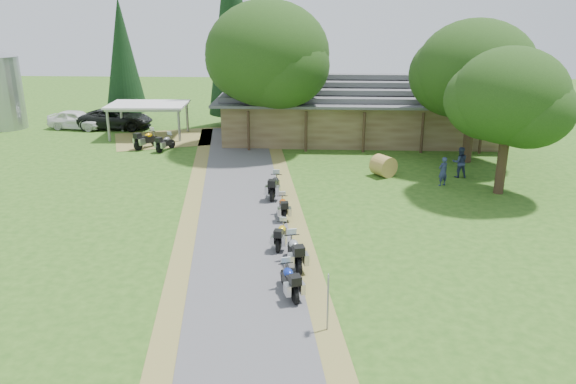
{
  "coord_description": "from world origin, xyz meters",
  "views": [
    {
      "loc": [
        2.55,
        -18.68,
        9.93
      ],
      "look_at": [
        1.4,
        5.84,
        1.6
      ],
      "focal_mm": 35.0,
      "sensor_mm": 36.0,
      "label": 1
    }
  ],
  "objects_px": {
    "motorcycle_row_d": "(283,206)",
    "hay_bale": "(383,166)",
    "motorcycle_row_b": "(295,250)",
    "motorcycle_row_c": "(281,234)",
    "car_white_sedan": "(76,117)",
    "motorcycle_row_e": "(275,185)",
    "motorcycle_row_a": "(290,279)",
    "silo": "(2,90)",
    "lodge": "(360,106)",
    "motorcycle_carport_b": "(165,142)",
    "motorcycle_carport_a": "(146,138)",
    "carport": "(149,120)",
    "car_dark_suv": "(115,114)"
  },
  "relations": [
    {
      "from": "motorcycle_row_e",
      "to": "motorcycle_carport_b",
      "type": "bearing_deg",
      "value": 46.74
    },
    {
      "from": "motorcycle_row_d",
      "to": "hay_bale",
      "type": "height_order",
      "value": "hay_bale"
    },
    {
      "from": "carport",
      "to": "motorcycle_row_c",
      "type": "relative_size",
      "value": 3.54
    },
    {
      "from": "motorcycle_row_d",
      "to": "hay_bale",
      "type": "bearing_deg",
      "value": -46.76
    },
    {
      "from": "motorcycle_carport_a",
      "to": "motorcycle_carport_b",
      "type": "bearing_deg",
      "value": -81.91
    },
    {
      "from": "motorcycle_carport_a",
      "to": "car_white_sedan",
      "type": "bearing_deg",
      "value": 82.71
    },
    {
      "from": "motorcycle_row_a",
      "to": "motorcycle_row_e",
      "type": "height_order",
      "value": "motorcycle_row_e"
    },
    {
      "from": "silo",
      "to": "motorcycle_row_a",
      "type": "distance_m",
      "value": 36.45
    },
    {
      "from": "silo",
      "to": "motorcycle_row_e",
      "type": "relative_size",
      "value": 3.21
    },
    {
      "from": "motorcycle_row_b",
      "to": "hay_bale",
      "type": "relative_size",
      "value": 1.56
    },
    {
      "from": "motorcycle_row_e",
      "to": "motorcycle_carport_a",
      "type": "relative_size",
      "value": 0.97
    },
    {
      "from": "silo",
      "to": "motorcycle_row_d",
      "type": "relative_size",
      "value": 3.75
    },
    {
      "from": "motorcycle_row_d",
      "to": "hay_bale",
      "type": "distance_m",
      "value": 9.08
    },
    {
      "from": "motorcycle_row_a",
      "to": "motorcycle_row_e",
      "type": "relative_size",
      "value": 0.9
    },
    {
      "from": "car_dark_suv",
      "to": "motorcycle_row_a",
      "type": "relative_size",
      "value": 3.64
    },
    {
      "from": "motorcycle_row_b",
      "to": "motorcycle_row_e",
      "type": "xyz_separation_m",
      "value": [
        -1.37,
        8.27,
        0.0
      ]
    },
    {
      "from": "lodge",
      "to": "motorcycle_row_a",
      "type": "xyz_separation_m",
      "value": [
        -4.23,
        -24.84,
        -1.84
      ]
    },
    {
      "from": "motorcycle_row_c",
      "to": "motorcycle_row_d",
      "type": "bearing_deg",
      "value": 8.97
    },
    {
      "from": "car_white_sedan",
      "to": "car_dark_suv",
      "type": "relative_size",
      "value": 0.92
    },
    {
      "from": "motorcycle_carport_a",
      "to": "hay_bale",
      "type": "distance_m",
      "value": 17.24
    },
    {
      "from": "silo",
      "to": "motorcycle_row_d",
      "type": "bearing_deg",
      "value": -38.78
    },
    {
      "from": "motorcycle_row_a",
      "to": "motorcycle_carport_b",
      "type": "bearing_deg",
      "value": 6.93
    },
    {
      "from": "lodge",
      "to": "carport",
      "type": "relative_size",
      "value": 3.64
    },
    {
      "from": "motorcycle_carport_b",
      "to": "hay_bale",
      "type": "height_order",
      "value": "hay_bale"
    },
    {
      "from": "motorcycle_row_b",
      "to": "car_dark_suv",
      "type": "bearing_deg",
      "value": 18.5
    },
    {
      "from": "motorcycle_row_b",
      "to": "motorcycle_row_e",
      "type": "relative_size",
      "value": 1.0
    },
    {
      "from": "motorcycle_row_d",
      "to": "motorcycle_carport_a",
      "type": "relative_size",
      "value": 0.83
    },
    {
      "from": "silo",
      "to": "hay_bale",
      "type": "distance_m",
      "value": 32.04
    },
    {
      "from": "motorcycle_carport_a",
      "to": "hay_bale",
      "type": "bearing_deg",
      "value": -79.36
    },
    {
      "from": "carport",
      "to": "motorcycle_row_b",
      "type": "bearing_deg",
      "value": -63.44
    },
    {
      "from": "lodge",
      "to": "car_dark_suv",
      "type": "xyz_separation_m",
      "value": [
        -19.79,
        2.26,
        -1.21
      ]
    },
    {
      "from": "car_dark_suv",
      "to": "motorcycle_carport_b",
      "type": "relative_size",
      "value": 3.59
    },
    {
      "from": "car_white_sedan",
      "to": "hay_bale",
      "type": "distance_m",
      "value": 26.59
    },
    {
      "from": "lodge",
      "to": "motorcycle_carport_b",
      "type": "relative_size",
      "value": 11.9
    },
    {
      "from": "motorcycle_row_d",
      "to": "motorcycle_row_a",
      "type": "bearing_deg",
      "value": 176.39
    },
    {
      "from": "motorcycle_row_d",
      "to": "motorcycle_carport_b",
      "type": "height_order",
      "value": "motorcycle_carport_b"
    },
    {
      "from": "lodge",
      "to": "motorcycle_row_e",
      "type": "xyz_separation_m",
      "value": [
        -5.5,
        -14.28,
        -1.78
      ]
    },
    {
      "from": "car_white_sedan",
      "to": "motorcycle_carport_b",
      "type": "bearing_deg",
      "value": -116.58
    },
    {
      "from": "lodge",
      "to": "carport",
      "type": "distance_m",
      "value": 16.25
    },
    {
      "from": "lodge",
      "to": "silo",
      "type": "height_order",
      "value": "silo"
    },
    {
      "from": "car_white_sedan",
      "to": "motorcycle_row_e",
      "type": "height_order",
      "value": "car_white_sedan"
    },
    {
      "from": "car_dark_suv",
      "to": "motorcycle_row_e",
      "type": "xyz_separation_m",
      "value": [
        14.29,
        -16.54,
        -0.56
      ]
    },
    {
      "from": "lodge",
      "to": "motorcycle_carport_b",
      "type": "height_order",
      "value": "lodge"
    },
    {
      "from": "motorcycle_row_e",
      "to": "hay_bale",
      "type": "xyz_separation_m",
      "value": [
        6.25,
        4.14,
        -0.04
      ]
    },
    {
      "from": "car_dark_suv",
      "to": "motorcycle_row_b",
      "type": "xyz_separation_m",
      "value": [
        15.66,
        -24.81,
        -0.56
      ]
    },
    {
      "from": "motorcycle_row_a",
      "to": "motorcycle_carport_a",
      "type": "xyz_separation_m",
      "value": [
        -11.16,
        20.75,
        0.09
      ]
    },
    {
      "from": "motorcycle_row_b",
      "to": "motorcycle_row_c",
      "type": "xyz_separation_m",
      "value": [
        -0.65,
        1.88,
        -0.1
      ]
    },
    {
      "from": "carport",
      "to": "car_dark_suv",
      "type": "height_order",
      "value": "carport"
    },
    {
      "from": "lodge",
      "to": "motorcycle_row_e",
      "type": "distance_m",
      "value": 15.41
    },
    {
      "from": "carport",
      "to": "motorcycle_carport_a",
      "type": "xyz_separation_m",
      "value": [
        0.82,
        -3.69,
        -0.58
      ]
    }
  ]
}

